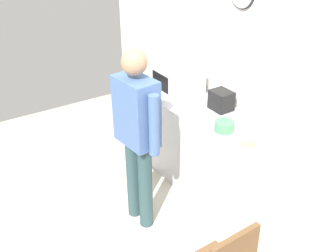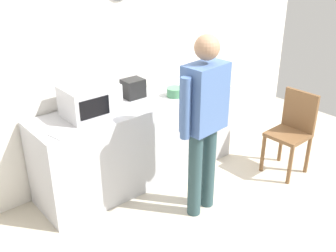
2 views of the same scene
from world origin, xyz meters
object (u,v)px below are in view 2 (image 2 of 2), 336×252
(sandwich_plate, at_px, (198,88))
(toaster, at_px, (133,88))
(person_standing, at_px, (204,115))
(salad_bowl, at_px, (175,92))
(spoon_utensil, at_px, (168,89))
(wooden_chair, at_px, (292,129))
(fork_utensil, at_px, (55,137))
(microwave, at_px, (90,100))

(sandwich_plate, height_order, toaster, toaster)
(sandwich_plate, distance_m, person_standing, 0.97)
(sandwich_plate, xyz_separation_m, salad_bowl, (-0.33, 0.02, 0.03))
(sandwich_plate, relative_size, spoon_utensil, 1.52)
(salad_bowl, xyz_separation_m, wooden_chair, (1.00, -0.86, -0.43))
(fork_utensil, height_order, person_standing, person_standing)
(salad_bowl, distance_m, spoon_utensil, 0.22)
(person_standing, bearing_deg, sandwich_plate, 49.09)
(person_standing, xyz_separation_m, wooden_chair, (1.30, -0.11, -0.50))
(person_standing, bearing_deg, toaster, 93.34)
(spoon_utensil, xyz_separation_m, wooden_chair, (0.93, -1.06, -0.39))
(spoon_utensil, bearing_deg, wooden_chair, -48.74)
(microwave, height_order, fork_utensil, microwave)
(fork_utensil, distance_m, person_standing, 1.32)
(toaster, xyz_separation_m, wooden_chair, (1.36, -1.12, -0.48))
(sandwich_plate, height_order, fork_utensil, sandwich_plate)
(microwave, relative_size, sandwich_plate, 1.94)
(microwave, bearing_deg, fork_utensil, -154.88)
(microwave, xyz_separation_m, fork_utensil, (-0.49, -0.23, -0.15))
(microwave, distance_m, fork_utensil, 0.56)
(salad_bowl, xyz_separation_m, toaster, (-0.36, 0.26, 0.05))
(toaster, height_order, person_standing, person_standing)
(salad_bowl, xyz_separation_m, spoon_utensil, (0.07, 0.20, -0.04))
(wooden_chair, bearing_deg, sandwich_plate, 128.82)
(spoon_utensil, xyz_separation_m, person_standing, (-0.37, -0.95, 0.11))
(microwave, bearing_deg, spoon_utensil, 3.39)
(toaster, bearing_deg, fork_utensil, -161.83)
(sandwich_plate, distance_m, wooden_chair, 1.14)
(sandwich_plate, xyz_separation_m, wooden_chair, (0.67, -0.83, -0.40))
(toaster, bearing_deg, microwave, -168.05)
(sandwich_plate, bearing_deg, microwave, 172.78)
(spoon_utensil, bearing_deg, toaster, 171.62)
(spoon_utensil, relative_size, person_standing, 0.10)
(sandwich_plate, bearing_deg, person_standing, -130.91)
(salad_bowl, bearing_deg, person_standing, -111.90)
(microwave, distance_m, sandwich_plate, 1.29)
(microwave, distance_m, wooden_chair, 2.25)
(microwave, height_order, person_standing, person_standing)
(wooden_chair, bearing_deg, microwave, 152.93)
(toaster, distance_m, fork_utensil, 1.14)
(salad_bowl, relative_size, wooden_chair, 0.19)
(microwave, bearing_deg, toaster, 11.95)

